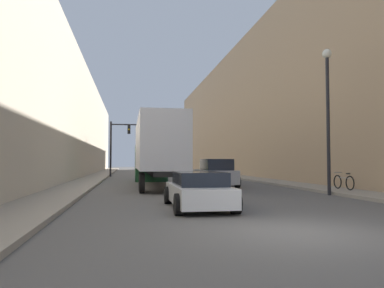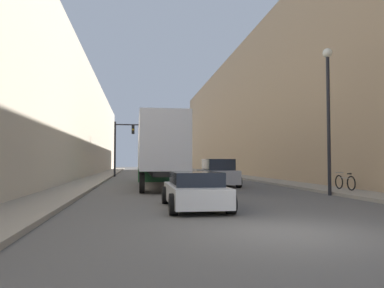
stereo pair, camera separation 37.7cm
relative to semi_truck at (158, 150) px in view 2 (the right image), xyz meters
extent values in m
plane|color=#565451|center=(1.96, -16.24, -2.30)|extent=(200.00, 200.00, 0.00)
cube|color=gray|center=(8.72, 13.76, -2.22)|extent=(2.16, 80.00, 0.15)
cube|color=gray|center=(-4.80, 13.76, -2.22)|extent=(2.16, 80.00, 0.15)
cube|color=tan|center=(12.80, 13.76, 4.90)|extent=(6.00, 80.00, 14.40)
cube|color=beige|center=(-8.88, 13.76, 3.22)|extent=(6.00, 80.00, 11.03)
cube|color=silver|center=(0.00, -1.22, 0.29)|extent=(2.47, 11.10, 2.97)
cube|color=black|center=(0.00, -1.22, -1.35)|extent=(1.24, 11.10, 0.24)
cube|color=#1E512D|center=(0.00, 5.67, -0.89)|extent=(2.47, 2.67, 2.81)
cylinder|color=black|center=(-1.09, -5.56, -1.80)|extent=(0.25, 1.00, 1.00)
cylinder|color=black|center=(1.09, -5.56, -1.80)|extent=(0.25, 1.00, 1.00)
cylinder|color=black|center=(-1.09, -4.36, -1.80)|extent=(0.25, 1.00, 1.00)
cylinder|color=black|center=(1.09, -4.36, -1.80)|extent=(0.25, 1.00, 1.00)
cylinder|color=black|center=(-1.09, 5.67, -1.80)|extent=(0.25, 1.00, 1.00)
cylinder|color=black|center=(1.09, 5.67, -1.80)|extent=(0.25, 1.00, 1.00)
cube|color=silver|center=(0.57, -11.71, -1.82)|extent=(1.72, 4.32, 0.60)
cube|color=#1E232D|center=(0.57, -11.92, -1.29)|extent=(1.51, 2.38, 0.45)
cylinder|color=black|center=(-0.29, -10.25, -1.98)|extent=(0.25, 0.64, 0.64)
cylinder|color=black|center=(1.43, -10.25, -1.98)|extent=(0.25, 0.64, 0.64)
cylinder|color=black|center=(-0.29, -13.27, -1.98)|extent=(0.25, 0.64, 0.64)
cylinder|color=black|center=(1.43, -13.27, -1.98)|extent=(0.25, 0.64, 0.64)
cube|color=#B7B7BC|center=(3.77, -0.64, -1.69)|extent=(1.85, 4.83, 0.83)
cube|color=#1E232D|center=(3.77, -0.88, -0.93)|extent=(1.63, 2.66, 0.70)
cylinder|color=black|center=(2.84, 1.08, -1.94)|extent=(0.25, 0.70, 0.70)
cylinder|color=black|center=(4.69, 1.08, -1.94)|extent=(0.25, 0.70, 0.70)
cylinder|color=black|center=(2.84, -2.45, -1.94)|extent=(0.25, 0.70, 0.70)
cylinder|color=black|center=(4.69, -2.45, -1.94)|extent=(0.25, 0.70, 0.70)
cylinder|color=black|center=(-3.57, 15.09, 0.54)|extent=(0.20, 0.20, 5.68)
cube|color=black|center=(0.11, 15.09, 3.08)|extent=(7.36, 0.12, 0.12)
cube|color=black|center=(-1.73, 15.09, 2.57)|extent=(0.30, 0.24, 0.90)
sphere|color=gold|center=(-1.73, 14.95, 2.57)|extent=(0.18, 0.18, 0.18)
cube|color=black|center=(0.11, 15.09, 2.57)|extent=(0.30, 0.24, 0.90)
sphere|color=green|center=(0.11, 14.95, 2.29)|extent=(0.18, 0.18, 0.18)
cube|color=black|center=(1.95, 15.09, 2.57)|extent=(0.30, 0.24, 0.90)
sphere|color=red|center=(1.95, 14.95, 2.85)|extent=(0.18, 0.18, 0.18)
cylinder|color=black|center=(7.49, -7.96, 0.97)|extent=(0.16, 0.16, 6.52)
sphere|color=silver|center=(7.49, -7.96, 4.38)|extent=(0.44, 0.44, 0.44)
torus|color=black|center=(8.97, -7.30, -1.79)|extent=(0.06, 0.72, 0.72)
torus|color=black|center=(8.97, -6.19, -1.79)|extent=(0.06, 0.72, 0.72)
cube|color=gray|center=(8.97, -6.75, -1.56)|extent=(0.04, 1.11, 0.04)
cube|color=black|center=(8.97, -7.15, -1.34)|extent=(0.12, 0.20, 0.06)
cube|color=gray|center=(8.97, -6.24, -1.31)|extent=(0.44, 0.04, 0.04)
camera|label=1|loc=(-1.74, -24.13, -0.72)|focal=35.00mm
camera|label=2|loc=(-1.37, -24.19, -0.72)|focal=35.00mm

